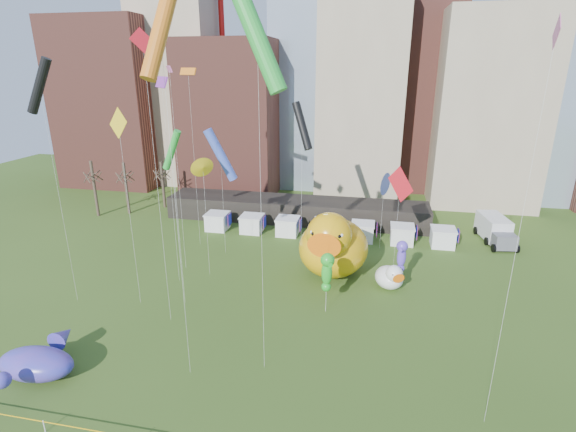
% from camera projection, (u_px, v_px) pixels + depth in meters
% --- Properties ---
extents(skyline, '(101.00, 23.00, 68.00)m').
position_uv_depth(skyline, '(353.00, 68.00, 73.83)').
color(skyline, brown).
rests_on(skyline, ground).
extents(pavilion, '(38.00, 6.00, 3.20)m').
position_uv_depth(pavilion, '(296.00, 210.00, 63.79)').
color(pavilion, black).
rests_on(pavilion, ground).
extents(vendor_tents, '(33.24, 2.80, 2.40)m').
position_uv_depth(vendor_tents, '(325.00, 230.00, 57.44)').
color(vendor_tents, white).
rests_on(vendor_tents, ground).
extents(bare_trees, '(8.44, 6.44, 8.50)m').
position_uv_depth(bare_trees, '(127.00, 187.00, 66.62)').
color(bare_trees, '#382B21').
rests_on(bare_trees, ground).
extents(big_duck, '(8.14, 10.49, 7.84)m').
position_uv_depth(big_duck, '(333.00, 245.00, 46.03)').
color(big_duck, '#DB9E0B').
rests_on(big_duck, ground).
extents(small_duck, '(3.87, 4.20, 2.93)m').
position_uv_depth(small_duck, '(390.00, 277.00, 43.96)').
color(small_duck, white).
rests_on(small_duck, ground).
extents(seahorse_green, '(1.64, 1.84, 5.95)m').
position_uv_depth(seahorse_green, '(327.00, 269.00, 38.72)').
color(seahorse_green, silver).
rests_on(seahorse_green, ground).
extents(seahorse_purple, '(1.37, 1.60, 5.20)m').
position_uv_depth(seahorse_purple, '(402.00, 254.00, 43.37)').
color(seahorse_purple, silver).
rests_on(seahorse_purple, ground).
extents(whale_inflatable, '(5.81, 7.41, 2.54)m').
position_uv_depth(whale_inflatable, '(38.00, 361.00, 31.57)').
color(whale_inflatable, '#653EAB').
rests_on(whale_inflatable, ground).
extents(box_truck, '(3.88, 7.81, 3.18)m').
position_uv_depth(box_truck, '(495.00, 229.00, 56.01)').
color(box_truck, silver).
rests_on(box_truck, ground).
extents(kite_0, '(2.51, 2.88, 11.84)m').
position_uv_depth(kite_0, '(400.00, 185.00, 45.14)').
color(kite_0, silver).
rests_on(kite_0, ground).
extents(kite_1, '(1.43, 1.87, 21.65)m').
position_uv_depth(kite_1, '(170.00, 73.00, 42.19)').
color(kite_1, silver).
rests_on(kite_1, ground).
extents(kite_2, '(2.98, 2.71, 17.93)m').
position_uv_depth(kite_2, '(302.00, 126.00, 48.48)').
color(kite_2, silver).
rests_on(kite_2, ground).
extents(kite_3, '(2.19, 1.04, 16.60)m').
position_uv_depth(kite_3, '(172.00, 150.00, 36.86)').
color(kite_3, silver).
rests_on(kite_3, ground).
extents(kite_4, '(1.17, 1.74, 12.87)m').
position_uv_depth(kite_4, '(203.00, 168.00, 43.67)').
color(kite_4, silver).
rests_on(kite_4, ground).
extents(kite_5, '(1.12, 2.60, 9.73)m').
position_uv_depth(kite_5, '(384.00, 184.00, 51.34)').
color(kite_5, silver).
rests_on(kite_5, ground).
extents(kite_6, '(2.48, 1.56, 21.46)m').
position_uv_depth(kite_6, '(188.00, 73.00, 48.79)').
color(kite_6, silver).
rests_on(kite_6, ground).
extents(kite_7, '(2.51, 2.82, 20.71)m').
position_uv_depth(kite_7, '(162.00, 84.00, 39.62)').
color(kite_7, silver).
rests_on(kite_7, ground).
extents(kite_8, '(1.50, 1.17, 24.23)m').
position_uv_depth(kite_8, '(144.00, 59.00, 31.81)').
color(kite_8, silver).
rests_on(kite_8, ground).
extents(kite_9, '(0.28, 1.60, 23.85)m').
position_uv_depth(kite_9, '(550.00, 66.00, 20.71)').
color(kite_9, silver).
rests_on(kite_9, ground).
extents(kite_10, '(2.82, 1.30, 22.35)m').
position_uv_depth(kite_10, '(39.00, 86.00, 35.68)').
color(kite_10, silver).
rests_on(kite_10, ground).
extents(kite_11, '(3.93, 1.94, 26.30)m').
position_uv_depth(kite_11, '(257.00, 38.00, 25.25)').
color(kite_11, silver).
rests_on(kite_11, ground).
extents(kite_12, '(2.40, 1.21, 18.38)m').
position_uv_depth(kite_12, '(119.00, 127.00, 36.39)').
color(kite_12, silver).
rests_on(kite_12, ground).
extents(kite_13, '(3.78, 2.12, 15.15)m').
position_uv_depth(kite_13, '(221.00, 155.00, 49.17)').
color(kite_13, silver).
rests_on(kite_13, ground).
extents(kite_14, '(2.08, 3.38, 26.19)m').
position_uv_depth(kite_14, '(160.00, 32.00, 24.63)').
color(kite_14, silver).
rests_on(kite_14, ground).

